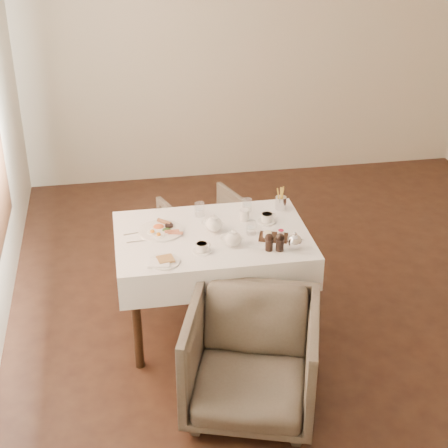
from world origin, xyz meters
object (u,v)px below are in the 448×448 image
object	(u,v)px
table	(212,249)
armchair_near	(252,360)
teapot_centre	(214,223)
armchair_far	(207,232)
breakfast_plate	(161,230)

from	to	relation	value
table	armchair_near	xyz separation A→B (m)	(0.10, -0.83, -0.29)
table	armchair_near	world-z (taller)	table
armchair_near	teapot_centre	distance (m)	0.98
armchair_far	teapot_centre	size ratio (longest dim) A/B	3.99
breakfast_plate	teapot_centre	bearing A→B (deg)	-30.56
armchair_near	table	bearing A→B (deg)	114.80
armchair_near	armchair_far	distance (m)	1.72
table	teapot_centre	world-z (taller)	teapot_centre
table	armchair_far	world-z (taller)	table
armchair_near	armchair_far	bearing A→B (deg)	107.99
armchair_far	breakfast_plate	bearing A→B (deg)	41.77
teapot_centre	armchair_far	bearing A→B (deg)	108.25
armchair_far	breakfast_plate	xyz separation A→B (m)	(-0.42, -0.80, 0.48)
armchair_near	armchair_far	xyz separation A→B (m)	(-0.01, 1.72, -0.07)
breakfast_plate	teapot_centre	xyz separation A→B (m)	(0.35, -0.06, 0.05)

